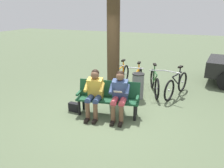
# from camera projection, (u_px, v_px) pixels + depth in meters

# --- Properties ---
(ground_plane) EXTENTS (40.00, 40.00, 0.00)m
(ground_plane) POSITION_uv_depth(u_px,v_px,m) (107.00, 115.00, 5.62)
(ground_plane) COLOR #566647
(bench) EXTENTS (1.66, 0.73, 0.87)m
(bench) POSITION_uv_depth(u_px,v_px,m) (108.00, 95.00, 5.58)
(bench) COLOR #194C2D
(bench) RESTS_ON ground
(person_reading) EXTENTS (0.53, 0.81, 1.20)m
(person_reading) POSITION_uv_depth(u_px,v_px,m) (119.00, 93.00, 5.32)
(person_reading) COLOR #334772
(person_reading) RESTS_ON ground
(person_companion) EXTENTS (0.53, 0.81, 1.20)m
(person_companion) POSITION_uv_depth(u_px,v_px,m) (94.00, 91.00, 5.44)
(person_companion) COLOR gold
(person_companion) RESTS_ON ground
(handbag) EXTENTS (0.31, 0.16, 0.24)m
(handbag) POSITION_uv_depth(u_px,v_px,m) (74.00, 107.00, 5.82)
(handbag) COLOR black
(handbag) RESTS_ON ground
(tree_trunk) EXTENTS (0.40, 0.40, 3.52)m
(tree_trunk) POSITION_uv_depth(u_px,v_px,m) (113.00, 38.00, 6.62)
(tree_trunk) COLOR #4C3823
(tree_trunk) RESTS_ON ground
(litter_bin) EXTENTS (0.37, 0.37, 0.80)m
(litter_bin) POSITION_uv_depth(u_px,v_px,m) (138.00, 86.00, 6.58)
(litter_bin) COLOR slate
(litter_bin) RESTS_ON ground
(bicycle_red) EXTENTS (0.64, 1.62, 0.94)m
(bicycle_red) POSITION_uv_depth(u_px,v_px,m) (176.00, 85.00, 6.78)
(bicycle_red) COLOR black
(bicycle_red) RESTS_ON ground
(bicycle_green) EXTENTS (0.67, 1.61, 0.94)m
(bicycle_green) POSITION_uv_depth(u_px,v_px,m) (154.00, 82.00, 7.02)
(bicycle_green) COLOR black
(bicycle_green) RESTS_ON ground
(bicycle_purple) EXTENTS (0.48, 1.68, 0.94)m
(bicycle_purple) POSITION_uv_depth(u_px,v_px,m) (138.00, 80.00, 7.25)
(bicycle_purple) COLOR black
(bicycle_purple) RESTS_ON ground
(bicycle_black) EXTENTS (0.48, 1.68, 0.94)m
(bicycle_black) POSITION_uv_depth(u_px,v_px,m) (121.00, 77.00, 7.58)
(bicycle_black) COLOR black
(bicycle_black) RESTS_ON ground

